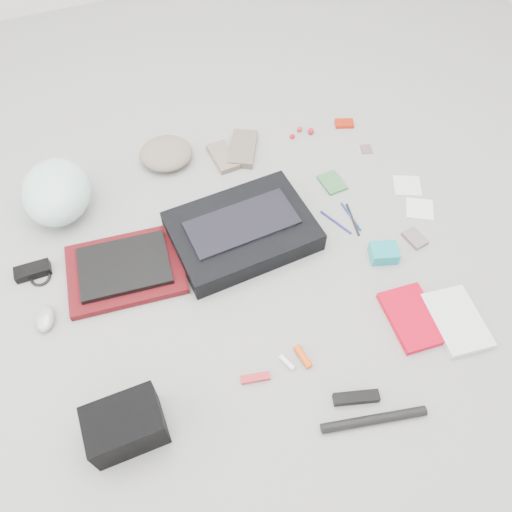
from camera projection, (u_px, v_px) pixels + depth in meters
name	position (u px, v px, depth m)	size (l,w,h in m)	color
ground_plane	(256.00, 264.00, 1.80)	(4.00, 4.00, 0.00)	gray
messenger_bag	(242.00, 231.00, 1.83)	(0.50, 0.36, 0.08)	black
bag_flap	(242.00, 223.00, 1.79)	(0.39, 0.18, 0.01)	black
laptop_sleeve	(126.00, 270.00, 1.77)	(0.40, 0.30, 0.03)	#570C11
laptop	(124.00, 266.00, 1.75)	(0.31, 0.23, 0.02)	black
bike_helmet	(57.00, 192.00, 1.87)	(0.25, 0.31, 0.19)	#C4F6F1
beanie	(166.00, 153.00, 2.07)	(0.22, 0.21, 0.08)	gray
mitten_left	(223.00, 157.00, 2.09)	(0.09, 0.17, 0.03)	#826F5E
mitten_right	(243.00, 149.00, 2.12)	(0.10, 0.21, 0.03)	#6F6253
power_brick	(33.00, 271.00, 1.76)	(0.12, 0.06, 0.03)	black
cable_coil	(41.00, 278.00, 1.76)	(0.07, 0.07, 0.01)	black
mouse	(45.00, 318.00, 1.65)	(0.06, 0.10, 0.04)	#A4A5B0
camera_bag	(126.00, 426.00, 1.40)	(0.21, 0.15, 0.14)	black
multitool	(255.00, 378.00, 1.54)	(0.09, 0.03, 0.01)	#B22125
toiletry_tube_white	(287.00, 362.00, 1.57)	(0.02, 0.02, 0.06)	white
toiletry_tube_orange	(303.00, 357.00, 1.58)	(0.02, 0.02, 0.08)	#F04E0E
u_lock	(356.00, 398.00, 1.50)	(0.14, 0.03, 0.03)	black
bike_pump	(374.00, 420.00, 1.46)	(0.03, 0.03, 0.32)	black
book_red	(412.00, 318.00, 1.66)	(0.15, 0.23, 0.02)	red
book_white	(457.00, 321.00, 1.65)	(0.16, 0.23, 0.02)	silver
notepad	(332.00, 183.00, 2.02)	(0.08, 0.11, 0.01)	#37713B
pen_blue	(336.00, 222.00, 1.90)	(0.01, 0.01, 0.15)	navy
pen_black	(353.00, 219.00, 1.91)	(0.01, 0.01, 0.16)	black
pen_navy	(351.00, 216.00, 1.92)	(0.01, 0.01, 0.15)	navy
accordion_wallet	(384.00, 253.00, 1.79)	(0.10, 0.08, 0.05)	teal
card_deck	(415.00, 238.00, 1.85)	(0.06, 0.09, 0.02)	gray
napkin_top	(407.00, 186.00, 2.01)	(0.11, 0.11, 0.01)	silver
napkin_bottom	(420.00, 209.00, 1.94)	(0.10, 0.10, 0.01)	white
lollipop_a	(292.00, 136.00, 2.17)	(0.02, 0.02, 0.02)	red
lollipop_b	(300.00, 129.00, 2.19)	(0.02, 0.02, 0.02)	#B2351C
lollipop_c	(311.00, 131.00, 2.18)	(0.03, 0.03, 0.03)	#A91829
altoids_tin	(344.00, 123.00, 2.22)	(0.08, 0.05, 0.02)	#B8220B
stamp_sheet	(366.00, 149.00, 2.13)	(0.05, 0.06, 0.00)	#7B5567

